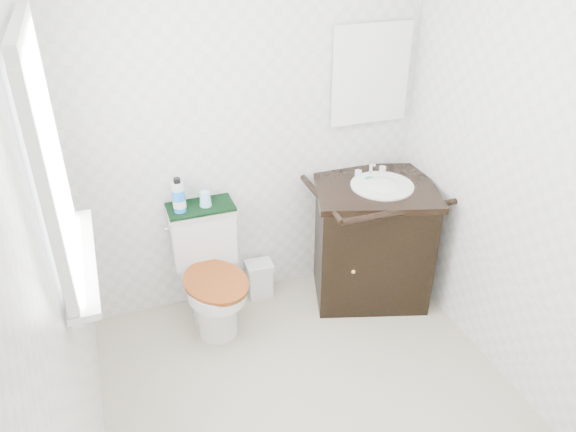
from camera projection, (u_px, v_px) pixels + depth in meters
floor at (321, 414)px, 3.01m from camera, size 2.40×2.40×0.00m
wall_back at (251, 126)px, 3.38m from camera, size 2.40×0.00×2.40m
wall_left at (57, 272)px, 2.08m from camera, size 0.00×2.40×2.40m
wall_right at (538, 183)px, 2.72m from camera, size 0.00×2.40×2.40m
window at (47, 159)px, 2.12m from camera, size 0.02×0.70×0.90m
mirror at (371, 74)px, 3.46m from camera, size 0.50×0.02×0.60m
toilet at (210, 276)px, 3.52m from camera, size 0.45×0.66×0.76m
vanity at (371, 237)px, 3.73m from camera, size 0.91×0.84×0.92m
trash_bin at (259, 279)px, 3.83m from camera, size 0.18×0.15×0.26m
towel at (200, 207)px, 3.40m from camera, size 0.40×0.22×0.02m
mouthwash_bottle at (179, 196)px, 3.29m from camera, size 0.08×0.08×0.22m
cup at (205, 199)px, 3.38m from camera, size 0.07×0.07×0.09m
soap_bar at (369, 178)px, 3.60m from camera, size 0.07×0.05×0.02m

